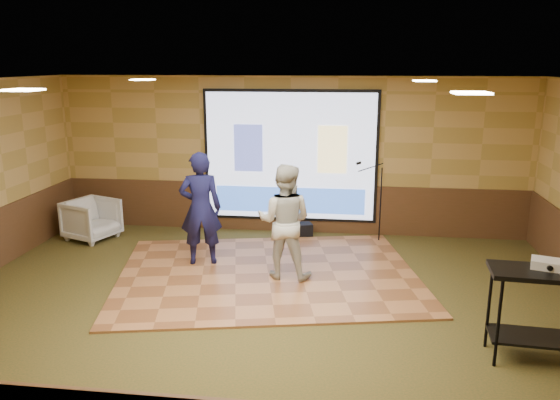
# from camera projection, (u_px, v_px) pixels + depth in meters

# --- Properties ---
(ground) EXTENTS (9.00, 9.00, 0.00)m
(ground) POSITION_uv_depth(u_px,v_px,m) (262.00, 307.00, 7.43)
(ground) COLOR #303618
(ground) RESTS_ON ground
(room_shell) EXTENTS (9.04, 7.04, 3.02)m
(room_shell) POSITION_uv_depth(u_px,v_px,m) (261.00, 155.00, 6.92)
(room_shell) COLOR tan
(room_shell) RESTS_ON ground
(wainscot_back) EXTENTS (9.00, 0.04, 0.95)m
(wainscot_back) POSITION_uv_depth(u_px,v_px,m) (290.00, 208.00, 10.66)
(wainscot_back) COLOR #492F18
(wainscot_back) RESTS_ON ground
(projector_screen) EXTENTS (3.32, 0.06, 2.52)m
(projector_screen) POSITION_uv_depth(u_px,v_px,m) (290.00, 158.00, 10.38)
(projector_screen) COLOR black
(projector_screen) RESTS_ON room_shell
(downlight_nw) EXTENTS (0.32, 0.32, 0.02)m
(downlight_nw) POSITION_uv_depth(u_px,v_px,m) (143.00, 80.00, 8.70)
(downlight_nw) COLOR #FBE8BC
(downlight_nw) RESTS_ON room_shell
(downlight_ne) EXTENTS (0.32, 0.32, 0.02)m
(downlight_ne) POSITION_uv_depth(u_px,v_px,m) (425.00, 81.00, 8.17)
(downlight_ne) COLOR #FBE8BC
(downlight_ne) RESTS_ON room_shell
(downlight_sw) EXTENTS (0.32, 0.32, 0.02)m
(downlight_sw) POSITION_uv_depth(u_px,v_px,m) (23.00, 90.00, 5.53)
(downlight_sw) COLOR #FBE8BC
(downlight_sw) RESTS_ON room_shell
(downlight_se) EXTENTS (0.32, 0.32, 0.02)m
(downlight_se) POSITION_uv_depth(u_px,v_px,m) (471.00, 93.00, 4.99)
(downlight_se) COLOR #FBE8BC
(downlight_se) RESTS_ON room_shell
(dance_floor) EXTENTS (5.21, 4.36, 0.03)m
(dance_floor) POSITION_uv_depth(u_px,v_px,m) (268.00, 274.00, 8.56)
(dance_floor) COLOR #A6693D
(dance_floor) RESTS_ON ground
(player_left) EXTENTS (0.76, 0.58, 1.85)m
(player_left) POSITION_uv_depth(u_px,v_px,m) (201.00, 208.00, 8.78)
(player_left) COLOR #141540
(player_left) RESTS_ON dance_floor
(player_right) EXTENTS (0.92, 0.75, 1.76)m
(player_right) POSITION_uv_depth(u_px,v_px,m) (285.00, 221.00, 8.22)
(player_right) COLOR beige
(player_right) RESTS_ON dance_floor
(av_table) EXTENTS (1.00, 0.53, 1.06)m
(av_table) POSITION_uv_depth(u_px,v_px,m) (536.00, 296.00, 5.97)
(av_table) COLOR black
(av_table) RESTS_ON ground
(projector) EXTENTS (0.35, 0.32, 0.10)m
(projector) POSITION_uv_depth(u_px,v_px,m) (546.00, 264.00, 5.95)
(projector) COLOR silver
(projector) RESTS_ON av_table
(mic_stand) EXTENTS (0.59, 0.24, 1.51)m
(mic_stand) POSITION_uv_depth(u_px,v_px,m) (377.00, 216.00, 10.03)
(mic_stand) COLOR black
(mic_stand) RESTS_ON ground
(banquet_chair) EXTENTS (1.08, 1.07, 0.76)m
(banquet_chair) POSITION_uv_depth(u_px,v_px,m) (92.00, 219.00, 10.21)
(banquet_chair) COLOR gray
(banquet_chair) RESTS_ON ground
(duffel_bag) EXTENTS (0.48, 0.40, 0.26)m
(duffel_bag) POSITION_uv_depth(u_px,v_px,m) (301.00, 230.00, 10.41)
(duffel_bag) COLOR black
(duffel_bag) RESTS_ON ground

